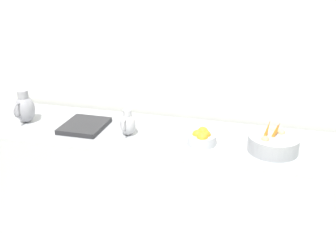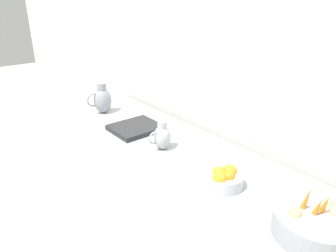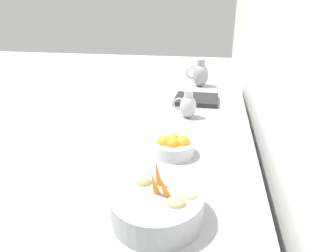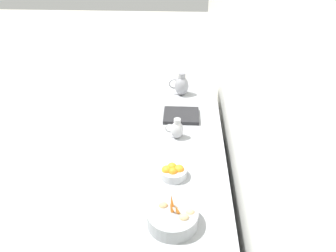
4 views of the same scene
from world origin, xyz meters
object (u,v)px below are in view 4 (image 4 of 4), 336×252
(vegetable_colander, at_px, (173,218))
(orange_bowl, at_px, (173,172))
(metal_pitcher_tall, at_px, (181,85))
(metal_pitcher_short, at_px, (177,129))

(vegetable_colander, relative_size, orange_bowl, 1.64)
(orange_bowl, bearing_deg, metal_pitcher_tall, -91.61)
(orange_bowl, height_order, metal_pitcher_tall, metal_pitcher_tall)
(metal_pitcher_tall, xyz_separation_m, metal_pitcher_short, (0.03, 0.84, -0.03))
(vegetable_colander, relative_size, metal_pitcher_tall, 1.30)
(vegetable_colander, bearing_deg, metal_pitcher_short, -89.89)
(vegetable_colander, distance_m, metal_pitcher_short, 1.00)
(metal_pitcher_short, bearing_deg, vegetable_colander, 90.11)
(orange_bowl, xyz_separation_m, metal_pitcher_short, (-0.01, -0.53, 0.04))
(orange_bowl, relative_size, metal_pitcher_tall, 0.79)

